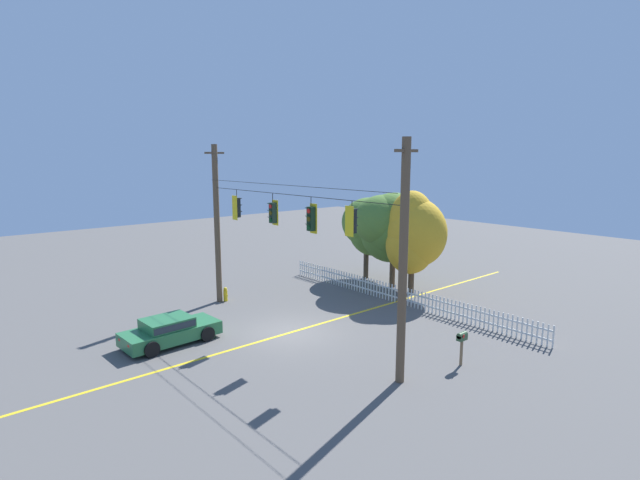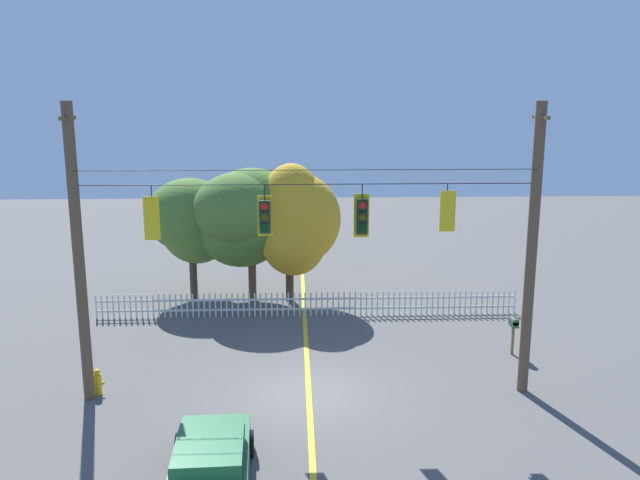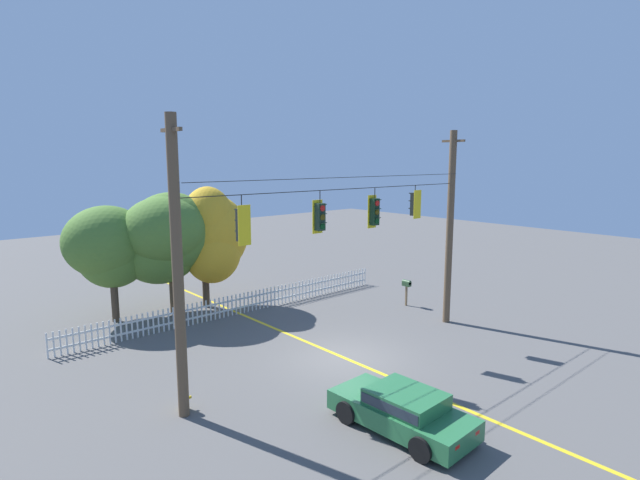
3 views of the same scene
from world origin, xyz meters
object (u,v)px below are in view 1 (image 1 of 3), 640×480
at_px(fire_hydrant, 225,294).
at_px(traffic_signal_southbound_primary, 237,208).
at_px(autumn_oak_far_east, 413,234).
at_px(roadside_mailbox, 462,338).
at_px(traffic_signal_eastbound_side, 311,219).
at_px(autumn_maple_mid, 390,226).
at_px(traffic_signal_northbound_primary, 273,213).
at_px(traffic_signal_northbound_secondary, 352,221).
at_px(autumn_maple_near_fence, 371,226).
at_px(parked_car, 170,330).

bearing_deg(fire_hydrant, traffic_signal_southbound_primary, -8.30).
height_order(autumn_oak_far_east, roadside_mailbox, autumn_oak_far_east).
bearing_deg(fire_hydrant, traffic_signal_eastbound_side, -1.94).
bearing_deg(autumn_maple_mid, traffic_signal_northbound_primary, -82.34).
bearing_deg(roadside_mailbox, traffic_signal_northbound_secondary, -137.96).
bearing_deg(autumn_maple_mid, traffic_signal_northbound_secondary, -56.15).
height_order(autumn_maple_near_fence, roadside_mailbox, autumn_maple_near_fence).
height_order(traffic_signal_southbound_primary, roadside_mailbox, traffic_signal_southbound_primary).
xyz_separation_m(parked_car, fire_hydrant, (-3.90, 4.90, -0.22)).
bearing_deg(traffic_signal_northbound_secondary, traffic_signal_eastbound_side, 179.54).
xyz_separation_m(traffic_signal_northbound_primary, autumn_maple_mid, (-1.27, 9.43, -1.63)).
height_order(traffic_signal_southbound_primary, traffic_signal_eastbound_side, same).
bearing_deg(parked_car, traffic_signal_eastbound_side, 50.75).
bearing_deg(autumn_oak_far_east, traffic_signal_southbound_primary, -113.58).
relative_size(traffic_signal_northbound_secondary, autumn_maple_mid, 0.23).
height_order(traffic_signal_northbound_primary, parked_car, traffic_signal_northbound_primary).
bearing_deg(autumn_oak_far_east, traffic_signal_eastbound_side, -78.41).
xyz_separation_m(traffic_signal_southbound_primary, parked_car, (1.98, -4.62, -4.72)).
height_order(parked_car, roadside_mailbox, roadside_mailbox).
bearing_deg(traffic_signal_northbound_secondary, parked_car, -143.14).
xyz_separation_m(traffic_signal_eastbound_side, autumn_oak_far_east, (-1.84, 8.99, -1.77)).
bearing_deg(fire_hydrant, roadside_mailbox, 10.89).
distance_m(parked_car, roadside_mailbox, 11.91).
bearing_deg(roadside_mailbox, traffic_signal_northbound_primary, -161.14).
height_order(traffic_signal_eastbound_side, parked_car, traffic_signal_eastbound_side).
bearing_deg(autumn_oak_far_east, traffic_signal_northbound_primary, -95.42).
xyz_separation_m(autumn_maple_near_fence, roadside_mailbox, (11.77, -7.41, -2.35)).
distance_m(autumn_maple_mid, roadside_mailbox, 11.85).
height_order(traffic_signal_northbound_secondary, parked_car, traffic_signal_northbound_secondary).
bearing_deg(autumn_maple_near_fence, traffic_signal_southbound_primary, -87.20).
bearing_deg(autumn_maple_near_fence, autumn_oak_far_east, -15.47).
xyz_separation_m(traffic_signal_eastbound_side, autumn_maple_mid, (-3.96, 9.43, -1.62)).
relative_size(traffic_signal_eastbound_side, autumn_maple_near_fence, 0.29).
height_order(traffic_signal_northbound_secondary, autumn_maple_mid, traffic_signal_northbound_secondary).
bearing_deg(autumn_oak_far_east, autumn_maple_near_fence, 164.53).
xyz_separation_m(autumn_maple_near_fence, fire_hydrant, (-1.42, -9.95, -3.04)).
distance_m(traffic_signal_southbound_primary, roadside_mailbox, 12.37).
xyz_separation_m(traffic_signal_southbound_primary, traffic_signal_eastbound_side, (5.77, 0.02, -0.01)).
height_order(fire_hydrant, roadside_mailbox, roadside_mailbox).
relative_size(traffic_signal_eastbound_side, autumn_oak_far_east, 0.25).
bearing_deg(traffic_signal_southbound_primary, traffic_signal_northbound_secondary, 0.00).
height_order(autumn_maple_near_fence, autumn_oak_far_east, autumn_oak_far_east).
relative_size(traffic_signal_southbound_primary, autumn_maple_mid, 0.26).
relative_size(fire_hydrant, roadside_mailbox, 0.59).
xyz_separation_m(traffic_signal_southbound_primary, traffic_signal_northbound_secondary, (8.14, 0.00, 0.14)).
bearing_deg(autumn_oak_far_east, parked_car, -98.14).
height_order(traffic_signal_southbound_primary, parked_car, traffic_signal_southbound_primary).
bearing_deg(traffic_signal_southbound_primary, roadside_mailbox, 14.04).
height_order(traffic_signal_northbound_primary, fire_hydrant, traffic_signal_northbound_primary).
bearing_deg(traffic_signal_northbound_primary, autumn_maple_mid, 97.66).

